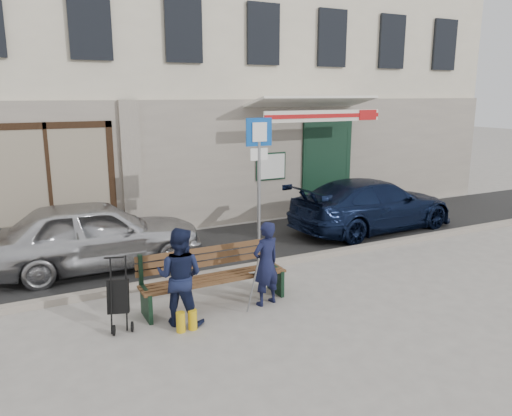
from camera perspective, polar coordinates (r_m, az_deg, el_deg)
ground at (r=8.52m, az=3.83°, el=-10.20°), size 80.00×80.00×0.00m
asphalt_lane at (r=11.12m, az=-4.39°, el=-4.56°), size 60.00×3.20×0.01m
curb at (r=9.72m, az=-0.72°, el=-6.79°), size 60.00×0.18×0.12m
building at (r=15.78m, az=-12.65°, el=18.59°), size 20.00×8.27×10.00m
car_silver at (r=10.13m, az=-17.80°, el=-2.89°), size 4.07×1.72×1.37m
car_navy at (r=12.74m, az=13.18°, el=0.38°), size 4.56×2.10×1.29m
parking_sign at (r=9.73m, az=0.34°, el=4.79°), size 0.54×0.08×2.89m
bench at (r=8.09m, az=-5.10°, el=-7.99°), size 2.40×1.17×0.98m
man at (r=8.02m, az=1.14°, el=-6.36°), size 0.57×0.44×1.38m
woman at (r=7.44m, az=-8.70°, el=-7.72°), size 0.91×0.88×1.47m
stroller at (r=7.58m, az=-15.45°, el=-9.88°), size 0.37×0.48×1.05m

